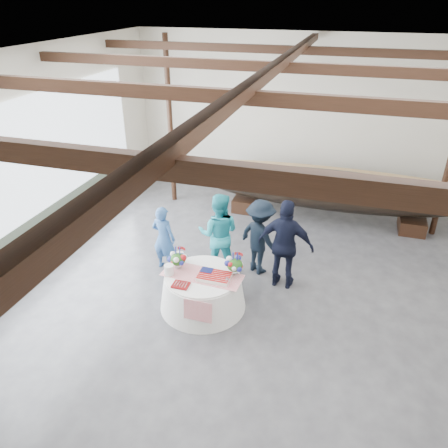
% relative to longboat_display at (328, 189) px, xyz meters
% --- Properties ---
extents(floor, '(10.00, 12.00, 0.01)m').
position_rel_longboat_display_xyz_m(floor, '(-0.83, -4.42, -0.87)').
color(floor, '#3D3D42').
rests_on(floor, ground).
extents(wall_back, '(10.00, 0.02, 4.50)m').
position_rel_longboat_display_xyz_m(wall_back, '(-0.83, 1.58, 1.38)').
color(wall_back, silver).
rests_on(wall_back, ground).
extents(wall_left, '(0.02, 12.00, 4.50)m').
position_rel_longboat_display_xyz_m(wall_left, '(-5.83, -4.42, 1.38)').
color(wall_left, silver).
rests_on(wall_left, ground).
extents(ceiling, '(10.00, 12.00, 0.01)m').
position_rel_longboat_display_xyz_m(ceiling, '(-0.83, -4.42, 3.63)').
color(ceiling, white).
rests_on(ceiling, wall_back).
extents(pavilion_structure, '(9.80, 11.76, 4.50)m').
position_rel_longboat_display_xyz_m(pavilion_structure, '(-0.83, -3.65, 3.14)').
color(pavilion_structure, black).
rests_on(pavilion_structure, ground).
extents(open_bay, '(0.03, 7.00, 3.20)m').
position_rel_longboat_display_xyz_m(open_bay, '(-5.78, -3.42, 0.96)').
color(open_bay, silver).
rests_on(open_bay, ground).
extents(longboat_display, '(7.23, 1.45, 1.36)m').
position_rel_longboat_display_xyz_m(longboat_display, '(0.00, 0.00, 0.00)').
color(longboat_display, black).
rests_on(longboat_display, ground).
extents(banquet_table, '(1.65, 1.65, 0.71)m').
position_rel_longboat_display_xyz_m(banquet_table, '(-1.91, -4.39, -0.51)').
color(banquet_table, white).
rests_on(banquet_table, ground).
extents(tabletop_items, '(1.55, 0.95, 0.40)m').
position_rel_longboat_display_xyz_m(tabletop_items, '(-1.92, -4.29, -0.01)').
color(tabletop_items, red).
rests_on(tabletop_items, banquet_table).
extents(guest_woman_blue, '(0.58, 0.43, 1.48)m').
position_rel_longboat_display_xyz_m(guest_woman_blue, '(-3.14, -3.36, -0.13)').
color(guest_woman_blue, '#2B528B').
rests_on(guest_woman_blue, ground).
extents(guest_woman_teal, '(0.98, 0.82, 1.81)m').
position_rel_longboat_display_xyz_m(guest_woman_teal, '(-1.98, -3.12, 0.04)').
color(guest_woman_teal, teal).
rests_on(guest_woman_teal, ground).
extents(guest_man_left, '(1.25, 1.11, 1.67)m').
position_rel_longboat_display_xyz_m(guest_man_left, '(-1.14, -2.89, -0.03)').
color(guest_man_left, black).
rests_on(guest_man_left, ground).
extents(guest_man_right, '(1.16, 0.55, 1.92)m').
position_rel_longboat_display_xyz_m(guest_man_right, '(-0.55, -3.26, 0.09)').
color(guest_man_right, black).
rests_on(guest_man_right, ground).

